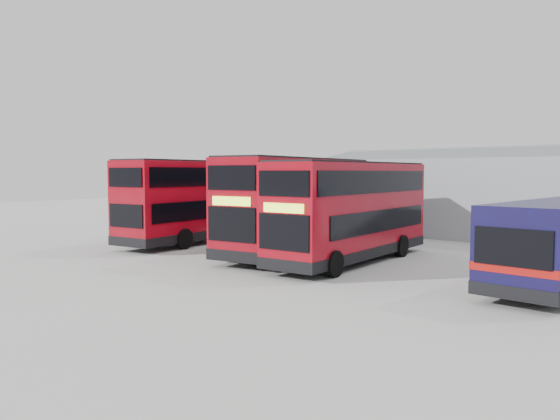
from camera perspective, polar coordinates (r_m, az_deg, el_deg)
The scene contains 7 objects.
ground_plane at distance 24.89m, azimuth -3.72°, elevation -5.65°, with size 120.00×120.00×0.00m, color #AEAEA8.
office_block at distance 47.31m, azimuth -1.10°, elevation 2.07°, with size 12.30×8.32×5.12m.
maintenance_shed at distance 38.89m, azimuth 26.44°, elevation 1.27°, with size 30.50×12.00×5.89m.
double_decker_left at distance 32.74m, azimuth -8.34°, elevation 0.87°, with size 4.15×11.67×4.84m.
double_decker_centre at distance 27.81m, azimuth 2.00°, elevation 0.41°, with size 4.32×11.77×4.88m.
double_decker_right at distance 25.40m, azimuth 7.56°, elevation -0.24°, with size 3.33×11.09×4.63m.
panel_van at distance 46.73m, azimuth -7.55°, elevation 0.31°, with size 2.37×5.01×2.13m.
Camera 1 is at (16.86, -17.83, 4.17)m, focal length 35.00 mm.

